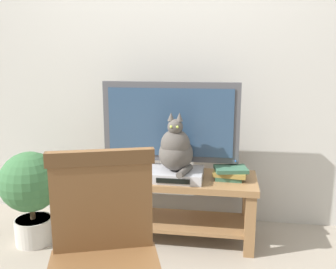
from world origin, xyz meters
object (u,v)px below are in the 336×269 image
(media_box, at_px, (176,174))
(book_stack, at_px, (230,173))
(cat, at_px, (176,149))
(potted_plant, at_px, (31,189))
(tv_stand, at_px, (169,195))
(tv, at_px, (170,125))
(wooden_chair, at_px, (104,252))

(media_box, distance_m, book_stack, 0.38)
(cat, xyz_separation_m, book_stack, (0.37, 0.06, -0.17))
(potted_plant, bearing_deg, tv_stand, 13.93)
(tv, relative_size, book_stack, 3.92)
(potted_plant, bearing_deg, tv, 17.50)
(cat, relative_size, wooden_chair, 0.43)
(tv, distance_m, wooden_chair, 1.33)
(tv_stand, relative_size, book_stack, 4.98)
(tv, distance_m, book_stack, 0.54)
(cat, bearing_deg, tv, 113.79)
(wooden_chair, xyz_separation_m, potted_plant, (-0.87, 1.00, -0.16))
(cat, distance_m, potted_plant, 1.06)
(tv, relative_size, wooden_chair, 1.03)
(cat, height_order, wooden_chair, same)
(media_box, height_order, book_stack, book_stack)
(tv, distance_m, cat, 0.20)
(cat, relative_size, book_stack, 1.65)
(tv, bearing_deg, book_stack, -8.88)
(book_stack, bearing_deg, media_box, -172.45)
(media_box, bearing_deg, tv, 115.68)
(tv, xyz_separation_m, wooden_chair, (-0.07, -1.30, -0.27))
(wooden_chair, bearing_deg, potted_plant, 131.04)
(tv, bearing_deg, cat, -66.21)
(tv, height_order, cat, tv)
(tv_stand, relative_size, cat, 3.02)
(media_box, height_order, cat, cat)
(book_stack, bearing_deg, tv, 171.12)
(tv_stand, relative_size, potted_plant, 1.85)
(tv_stand, relative_size, tv, 1.27)
(tv_stand, xyz_separation_m, media_box, (0.06, -0.05, 0.18))
(tv_stand, distance_m, book_stack, 0.47)
(tv, relative_size, media_box, 2.59)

